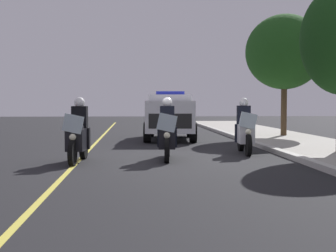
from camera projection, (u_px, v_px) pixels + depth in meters
ground_plane at (169, 158)px, 13.31m from camera, size 80.00×80.00×0.00m
curb_strip at (288, 155)px, 13.55m from camera, size 48.00×0.24×0.15m
lane_stripe_center at (80, 159)px, 13.14m from camera, size 48.00×0.12×0.01m
police_motorcycle_lead_left at (78, 136)px, 12.38m from camera, size 2.14×0.62×1.72m
police_motorcycle_lead_right at (167, 134)px, 12.99m from camera, size 2.14×0.62×1.72m
police_motorcycle_trailing at (244, 131)px, 14.52m from camera, size 2.14×0.62×1.72m
police_suv at (170, 114)px, 20.03m from camera, size 5.03×2.37×2.05m
tree_far_back at (285, 52)px, 20.98m from camera, size 3.46×3.46×5.39m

